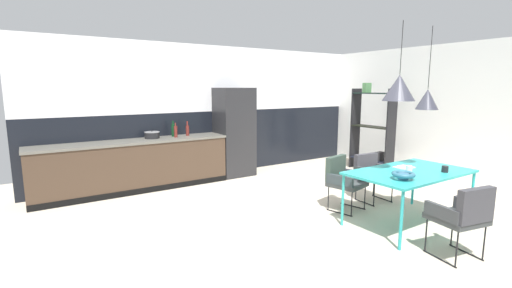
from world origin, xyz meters
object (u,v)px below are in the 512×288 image
at_px(bottle_vinegar_dark, 187,130).
at_px(open_shelf_unit, 372,128).
at_px(armchair_by_stool, 343,177).
at_px(armchair_near_window, 464,212).
at_px(dining_table, 410,174).
at_px(refrigerator_column, 234,132).
at_px(open_book, 404,167).
at_px(armchair_head_of_table, 371,171).
at_px(bottle_oil_tall, 173,130).
at_px(pendant_lamp_over_table_near, 399,88).
at_px(cooking_pot, 152,135).
at_px(mug_tall_blue, 445,169).
at_px(mug_glass_clear, 409,169).
at_px(fruit_bowl, 403,175).
at_px(bottle_wine_green, 176,131).
at_px(pendant_lamp_over_table_far, 427,99).

relative_size(bottle_vinegar_dark, open_shelf_unit, 0.15).
bearing_deg(armchair_by_stool, armchair_near_window, 72.32).
distance_m(dining_table, armchair_near_window, 1.04).
bearing_deg(refrigerator_column, open_book, -78.32).
distance_m(armchair_head_of_table, bottle_oil_tall, 3.63).
bearing_deg(pendant_lamp_over_table_near, armchair_near_window, -97.08).
bearing_deg(bottle_oil_tall, open_shelf_unit, -19.91).
relative_size(refrigerator_column, bottle_vinegar_dark, 6.47).
bearing_deg(cooking_pot, mug_tall_blue, -56.79).
distance_m(armchair_by_stool, mug_tall_blue, 1.36).
bearing_deg(refrigerator_column, bottle_oil_tall, 174.62).
bearing_deg(mug_tall_blue, open_book, 115.77).
height_order(bottle_oil_tall, bottle_vinegar_dark, bottle_oil_tall).
distance_m(mug_glass_clear, mug_tall_blue, 0.47).
relative_size(armchair_near_window, pendant_lamp_over_table_near, 0.86).
distance_m(open_book, cooking_pot, 4.26).
bearing_deg(bottle_oil_tall, fruit_bowl, -70.38).
relative_size(bottle_wine_green, pendant_lamp_over_table_far, 0.25).
bearing_deg(armchair_by_stool, cooking_pot, -68.08).
xyz_separation_m(cooking_pot, bottle_wine_green, (0.41, -0.11, 0.05)).
relative_size(armchair_head_of_table, mug_tall_blue, 6.07).
relative_size(pendant_lamp_over_table_near, pendant_lamp_over_table_far, 0.88).
height_order(pendant_lamp_over_table_near, pendant_lamp_over_table_far, same).
bearing_deg(mug_tall_blue, pendant_lamp_over_table_far, 89.06).
distance_m(fruit_bowl, bottle_wine_green, 4.05).
distance_m(armchair_head_of_table, armchair_by_stool, 0.71).
distance_m(dining_table, bottle_oil_tall, 4.18).
bearing_deg(armchair_near_window, fruit_bowl, 102.72).
distance_m(armchair_head_of_table, mug_glass_clear, 1.11).
distance_m(open_shelf_unit, pendant_lamp_over_table_near, 3.43).
distance_m(armchair_by_stool, cooking_pot, 3.46).
bearing_deg(mug_glass_clear, dining_table, 21.51).
bearing_deg(mug_tall_blue, armchair_by_stool, 118.20).
distance_m(dining_table, cooking_pot, 4.34).
bearing_deg(armchair_near_window, bottle_wine_green, 119.08).
height_order(bottle_oil_tall, bottle_wine_green, bottle_oil_tall).
relative_size(bottle_vinegar_dark, pendant_lamp_over_table_near, 0.29).
height_order(fruit_bowl, pendant_lamp_over_table_far, pendant_lamp_over_table_far).
height_order(open_book, open_shelf_unit, open_shelf_unit).
distance_m(fruit_bowl, bottle_oil_tall, 4.18).
bearing_deg(fruit_bowl, cooking_pot, 114.97).
height_order(armchair_head_of_table, cooking_pot, cooking_pot).
bearing_deg(mug_glass_clear, refrigerator_column, 98.37).
xyz_separation_m(cooking_pot, pendant_lamp_over_table_near, (1.95, -3.67, 0.85)).
distance_m(fruit_bowl, pendant_lamp_over_table_far, 1.20).
relative_size(open_book, cooking_pot, 0.90).
height_order(dining_table, fruit_bowl, fruit_bowl).
height_order(armchair_head_of_table, mug_glass_clear, mug_glass_clear).
relative_size(mug_glass_clear, mug_tall_blue, 1.00).
bearing_deg(open_book, dining_table, -123.71).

